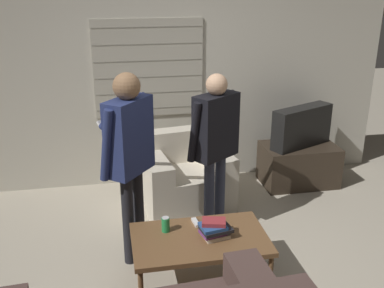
{
  "coord_description": "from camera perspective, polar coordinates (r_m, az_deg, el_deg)",
  "views": [
    {
      "loc": [
        -0.71,
        -3.09,
        2.4
      ],
      "look_at": [
        -0.02,
        0.55,
        1.0
      ],
      "focal_mm": 42.0,
      "sensor_mm": 36.0,
      "label": 1
    }
  ],
  "objects": [
    {
      "name": "person_right_standing",
      "position": [
        4.15,
        2.93,
        1.01
      ],
      "size": [
        0.53,
        0.76,
        1.59
      ],
      "rotation": [
        0.0,
        0.0,
        0.61
      ],
      "color": "#33384C",
      "rests_on": "ground_plane"
    },
    {
      "name": "armchair_beige",
      "position": [
        4.93,
        -1.02,
        -4.19
      ],
      "size": [
        1.02,
        0.89,
        0.8
      ],
      "rotation": [
        0.0,
        0.0,
        3.29
      ],
      "color": "beige",
      "rests_on": "ground_plane"
    },
    {
      "name": "person_left_standing",
      "position": [
        3.74,
        -8.04,
        -0.24
      ],
      "size": [
        0.49,
        0.77,
        1.69
      ],
      "rotation": [
        0.0,
        0.0,
        0.88
      ],
      "color": "black",
      "rests_on": "ground_plane"
    },
    {
      "name": "book_stack",
      "position": [
        3.6,
        2.86,
        -10.75
      ],
      "size": [
        0.27,
        0.22,
        0.15
      ],
      "color": "beige",
      "rests_on": "coffee_table"
    },
    {
      "name": "spare_remote",
      "position": [
        3.8,
        0.47,
        -9.92
      ],
      "size": [
        0.05,
        0.13,
        0.02
      ],
      "rotation": [
        0.0,
        0.0,
        0.12
      ],
      "color": "white",
      "rests_on": "coffee_table"
    },
    {
      "name": "ground_plane",
      "position": [
        3.97,
        1.86,
        -16.42
      ],
      "size": [
        16.0,
        16.0,
        0.0
      ],
      "primitive_type": "plane",
      "color": "#B2A893"
    },
    {
      "name": "tv",
      "position": [
        5.43,
        13.75,
        2.16
      ],
      "size": [
        0.82,
        0.52,
        0.47
      ],
      "rotation": [
        0.0,
        0.0,
        3.57
      ],
      "color": "black",
      "rests_on": "tv_stand"
    },
    {
      "name": "soda_can",
      "position": [
        3.68,
        -3.37,
        -10.16
      ],
      "size": [
        0.07,
        0.07,
        0.13
      ],
      "color": "#238E47",
      "rests_on": "coffee_table"
    },
    {
      "name": "coffee_table",
      "position": [
        3.65,
        1.0,
        -12.27
      ],
      "size": [
        1.08,
        0.65,
        0.45
      ],
      "color": "brown",
      "rests_on": "ground_plane"
    },
    {
      "name": "wall_back",
      "position": [
        5.29,
        -2.87,
        8.44
      ],
      "size": [
        5.2,
        0.08,
        2.55
      ],
      "color": "#BCB7A8",
      "rests_on": "ground_plane"
    },
    {
      "name": "tv_stand",
      "position": [
        5.6,
        13.36,
        -2.54
      ],
      "size": [
        0.88,
        0.55,
        0.49
      ],
      "color": "#33281E",
      "rests_on": "ground_plane"
    }
  ]
}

